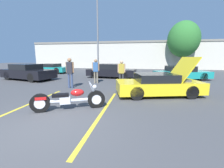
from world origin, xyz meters
name	(u,v)px	position (x,y,z in m)	size (l,w,h in m)	color
ground_plane	(47,127)	(0.00, 0.00, 0.00)	(80.00, 80.00, 0.00)	#474749
parking_stripe_foreground	(24,106)	(-1.94, 1.46, 0.00)	(0.12, 5.28, 0.01)	yellow
parking_stripe_middle	(103,111)	(1.22, 1.46, 0.00)	(0.12, 5.28, 0.01)	yellow
far_building	(126,54)	(0.00, 22.97, 2.34)	(32.00, 4.20, 4.40)	beige
light_pole	(98,31)	(-2.11, 13.11, 4.66)	(1.21, 0.28, 8.55)	slate
tree_background	(184,39)	(8.34, 19.59, 4.31)	(4.29, 4.29, 6.78)	brown
motorcycle	(69,99)	(-0.02, 1.42, 0.39)	(2.42, 1.27, 0.96)	black
show_car_hood_open	(159,84)	(3.40, 4.18, 0.55)	(4.38, 2.70, 1.90)	yellow
parked_car_mid_left_row	(28,72)	(-6.75, 7.59, 0.63)	(4.92, 2.92, 1.32)	black
parked_car_right_row	(181,73)	(5.90, 9.87, 0.55)	(4.71, 3.01, 1.15)	teal
parked_car_mid_right_row	(111,71)	(-0.13, 10.12, 0.61)	(4.51, 2.34, 1.27)	black
parked_car_left_row	(52,68)	(-7.89, 12.89, 0.55)	(4.20, 2.24, 1.11)	teal
spectator_near_motorcycle	(70,70)	(-1.71, 5.04, 1.10)	(0.52, 0.24, 1.84)	#38476B
spectator_by_show_car	(96,69)	(-0.68, 7.05, 1.03)	(0.52, 0.23, 1.73)	gray
spectator_midground	(121,71)	(1.26, 6.52, 0.99)	(0.52, 0.22, 1.67)	#333338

